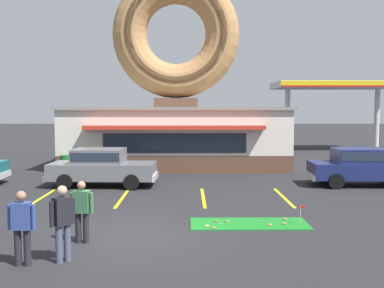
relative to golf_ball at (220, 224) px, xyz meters
name	(u,v)px	position (x,y,z in m)	size (l,w,h in m)	color
ground_plane	(128,236)	(-2.49, -1.05, -0.05)	(160.00, 160.00, 0.00)	#232326
donut_shop_building	(176,100)	(-1.61, 12.89, 3.69)	(12.30, 6.75, 10.96)	brown
putting_mat	(249,224)	(0.84, 0.12, -0.04)	(3.37, 1.34, 0.03)	#197523
mini_donut_near_left	(285,219)	(1.96, 0.52, 0.00)	(0.13, 0.13, 0.04)	#A5724C
mini_donut_near_right	(207,226)	(-0.39, -0.21, 0.00)	(0.13, 0.13, 0.04)	#E5C666
mini_donut_mid_left	(284,223)	(1.82, 0.02, 0.00)	(0.13, 0.13, 0.04)	#A5724C
mini_donut_mid_centre	(228,221)	(0.23, 0.27, 0.00)	(0.13, 0.13, 0.04)	#A5724C
mini_donut_mid_right	(216,221)	(-0.09, 0.29, 0.00)	(0.13, 0.13, 0.04)	brown
mini_donut_far_left	(213,228)	(-0.23, -0.40, 0.00)	(0.13, 0.13, 0.04)	#A5724C
mini_donut_far_centre	(270,225)	(1.40, -0.11, 0.00)	(0.13, 0.13, 0.04)	#D17F47
golf_ball	(220,224)	(0.00, 0.00, 0.00)	(0.04, 0.04, 0.04)	white
putting_flag_pin	(302,210)	(2.31, 0.00, 0.39)	(0.13, 0.01, 0.55)	silver
car_navy	(362,165)	(6.50, 6.48, 0.82)	(4.62, 2.10, 1.60)	navy
car_grey	(102,166)	(-4.60, 6.41, 0.82)	(4.62, 2.11, 1.60)	slate
pedestrian_clipboard_woman	(22,225)	(-4.41, -3.21, 0.83)	(0.60, 0.25, 1.60)	#232328
pedestrian_beanie_man	(82,209)	(-3.54, -1.59, 0.79)	(0.59, 0.29, 1.54)	#232328
pedestrian_crossing_woman	(63,220)	(-3.62, -2.99, 0.88)	(0.45, 0.45, 1.68)	#474C66
trash_bin	(66,165)	(-6.99, 9.61, 0.45)	(0.57, 0.57, 0.97)	#1E662D
gas_station_canopy	(333,88)	(10.28, 22.38, 4.81)	(9.00, 4.46, 5.30)	silver
parking_stripe_left	(42,198)	(-6.36, 3.95, -0.05)	(0.12, 3.60, 0.01)	yellow
parking_stripe_mid_left	(123,198)	(-3.36, 3.95, -0.05)	(0.12, 3.60, 0.01)	yellow
parking_stripe_centre	(203,197)	(-0.36, 3.95, -0.05)	(0.12, 3.60, 0.01)	yellow
parking_stripe_mid_right	(284,197)	(2.64, 3.95, -0.05)	(0.12, 3.60, 0.01)	yellow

